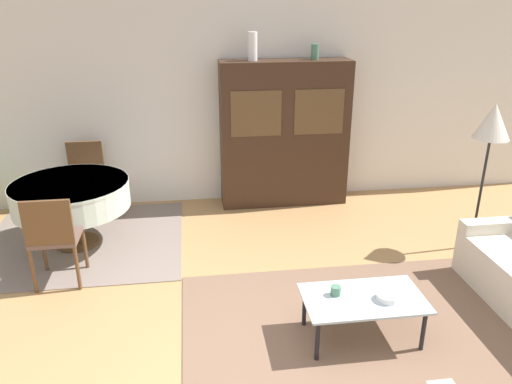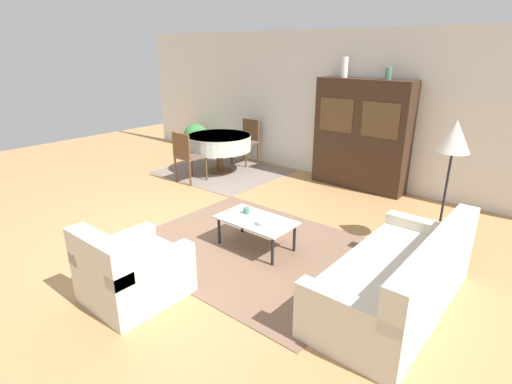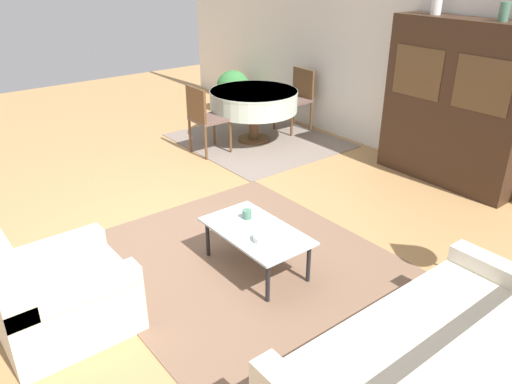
# 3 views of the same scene
# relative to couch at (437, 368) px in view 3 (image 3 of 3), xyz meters

# --- Properties ---
(ground_plane) EXTENTS (14.00, 14.00, 0.00)m
(ground_plane) POSITION_rel_couch_xyz_m (-2.76, -0.34, -0.29)
(ground_plane) COLOR tan
(wall_back) EXTENTS (10.00, 0.06, 2.70)m
(wall_back) POSITION_rel_couch_xyz_m (-2.76, 3.29, 1.06)
(wall_back) COLOR silver
(wall_back) RESTS_ON ground_plane
(area_rug) EXTENTS (2.93, 2.35, 0.01)m
(area_rug) POSITION_rel_couch_xyz_m (-1.83, 0.02, -0.29)
(area_rug) COLOR brown
(area_rug) RESTS_ON ground_plane
(dining_rug) EXTENTS (2.23, 2.01, 0.01)m
(dining_rug) POSITION_rel_couch_xyz_m (-4.42, 2.15, -0.29)
(dining_rug) COLOR gray
(dining_rug) RESTS_ON ground_plane
(couch) EXTENTS (0.92, 2.04, 0.83)m
(couch) POSITION_rel_couch_xyz_m (0.00, 0.00, 0.00)
(couch) COLOR beige
(couch) RESTS_ON ground_plane
(armchair) EXTENTS (0.80, 0.91, 0.80)m
(armchair) POSITION_rel_couch_xyz_m (-2.09, -1.56, 0.00)
(armchair) COLOR beige
(armchair) RESTS_ON ground_plane
(coffee_table) EXTENTS (0.98, 0.56, 0.38)m
(coffee_table) POSITION_rel_couch_xyz_m (-1.83, 0.06, 0.06)
(coffee_table) COLOR black
(coffee_table) RESTS_ON area_rug
(display_cabinet) EXTENTS (1.67, 0.42, 1.90)m
(display_cabinet) POSITION_rel_couch_xyz_m (-1.92, 3.04, 0.66)
(display_cabinet) COLOR #382316
(display_cabinet) RESTS_ON ground_plane
(dining_table) EXTENTS (1.27, 1.27, 0.74)m
(dining_table) POSITION_rel_couch_xyz_m (-4.48, 2.10, 0.31)
(dining_table) COLOR brown
(dining_table) RESTS_ON dining_rug
(dining_chair_near) EXTENTS (0.44, 0.44, 0.93)m
(dining_chair_near) POSITION_rel_couch_xyz_m (-4.48, 1.25, 0.25)
(dining_chair_near) COLOR brown
(dining_chair_near) RESTS_ON dining_rug
(dining_chair_far) EXTENTS (0.44, 0.44, 0.93)m
(dining_chair_far) POSITION_rel_couch_xyz_m (-4.48, 2.95, 0.25)
(dining_chair_far) COLOR brown
(dining_chair_far) RESTS_ON dining_rug
(cup) EXTENTS (0.08, 0.08, 0.08)m
(cup) POSITION_rel_couch_xyz_m (-2.04, 0.13, 0.14)
(cup) COLOR #4C7A60
(cup) RESTS_ON coffee_table
(bowl) EXTENTS (0.18, 0.18, 0.05)m
(bowl) POSITION_rel_couch_xyz_m (-1.65, 0.00, 0.12)
(bowl) COLOR white
(bowl) RESTS_ON coffee_table
(vase_short) EXTENTS (0.10, 0.10, 0.19)m
(vase_short) POSITION_rel_couch_xyz_m (-1.55, 3.04, 1.70)
(vase_short) COLOR #4C7A60
(vase_short) RESTS_ON display_cabinet
(potted_plant) EXTENTS (0.58, 0.58, 0.71)m
(potted_plant) POSITION_rel_couch_xyz_m (-5.91, 2.77, 0.11)
(potted_plant) COLOR #93664C
(potted_plant) RESTS_ON ground_plane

